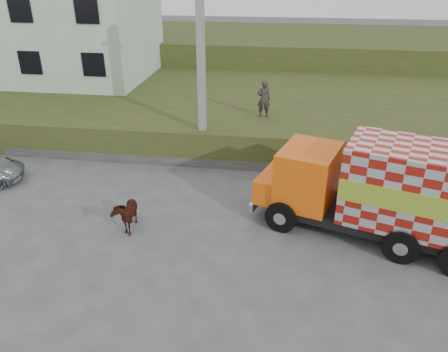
% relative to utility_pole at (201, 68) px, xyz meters
% --- Properties ---
extents(ground, '(120.00, 120.00, 0.00)m').
position_rel_utility_pole_xyz_m(ground, '(1.00, -4.60, -4.08)').
color(ground, '#474749').
rests_on(ground, ground).
extents(embankment, '(40.00, 12.00, 1.50)m').
position_rel_utility_pole_xyz_m(embankment, '(1.00, 5.40, -3.33)').
color(embankment, '#274316').
rests_on(embankment, ground).
extents(embankment_far, '(40.00, 12.00, 3.00)m').
position_rel_utility_pole_xyz_m(embankment_far, '(1.00, 17.40, -2.58)').
color(embankment_far, '#274316').
rests_on(embankment_far, ground).
extents(retaining_strip, '(16.00, 0.50, 0.40)m').
position_rel_utility_pole_xyz_m(retaining_strip, '(-1.00, -0.40, -3.88)').
color(retaining_strip, '#595651').
rests_on(retaining_strip, ground).
extents(building, '(10.00, 8.00, 6.00)m').
position_rel_utility_pole_xyz_m(building, '(-10.00, 8.40, 0.42)').
color(building, '#B7D5B6').
rests_on(building, embankment).
extents(utility_pole, '(1.20, 0.30, 8.00)m').
position_rel_utility_pole_xyz_m(utility_pole, '(0.00, 0.00, 0.00)').
color(utility_pole, gray).
rests_on(utility_pole, ground).
extents(cargo_truck, '(7.47, 4.36, 3.18)m').
position_rel_utility_pole_xyz_m(cargo_truck, '(6.55, -4.84, -2.44)').
color(cargo_truck, black).
rests_on(cargo_truck, ground).
extents(cow, '(0.80, 1.46, 1.18)m').
position_rel_utility_pole_xyz_m(cow, '(-1.51, -5.54, -3.49)').
color(cow, '#33170C').
rests_on(cow, ground).
extents(pedestrian, '(0.67, 0.50, 1.66)m').
position_rel_utility_pole_xyz_m(pedestrian, '(2.42, 2.05, -1.74)').
color(pedestrian, '#322F2C').
rests_on(pedestrian, embankment).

